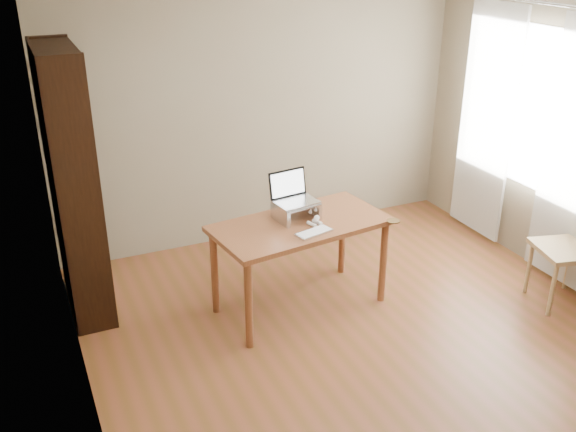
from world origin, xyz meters
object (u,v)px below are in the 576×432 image
object	(u,v)px
bookshelf	(74,185)
keyboard	(314,232)
laptop	(293,194)
desk	(300,234)
chair	(575,240)
cat	(299,209)

from	to	relation	value
bookshelf	keyboard	size ratio (longest dim) A/B	6.79
bookshelf	laptop	xyz separation A→B (m)	(1.56, -0.60, -0.11)
desk	chair	size ratio (longest dim) A/B	1.42
laptop	cat	world-z (taller)	laptop
keyboard	cat	world-z (taller)	cat
desk	laptop	xyz separation A→B (m)	(0.00, 0.14, 0.29)
desk	chair	distance (m)	2.21
cat	desk	bearing A→B (deg)	-124.72
laptop	keyboard	distance (m)	0.40
bookshelf	chair	xyz separation A→B (m)	(3.61, -1.55, -0.50)
keyboard	chair	distance (m)	2.14
keyboard	cat	distance (m)	0.34
laptop	cat	bearing A→B (deg)	-45.45
cat	chair	distance (m)	2.24
desk	cat	world-z (taller)	cat
bookshelf	desk	bearing A→B (deg)	-25.14
laptop	bookshelf	bearing A→B (deg)	151.58
bookshelf	keyboard	bearing A→B (deg)	-31.30
laptop	chair	world-z (taller)	laptop
bookshelf	cat	world-z (taller)	bookshelf
bookshelf	cat	distance (m)	1.73
desk	cat	bearing A→B (deg)	65.33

